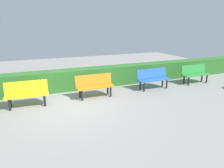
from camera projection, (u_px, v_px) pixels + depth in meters
name	position (u px, v px, depth m)	size (l,w,h in m)	color
ground_plane	(73.00, 107.00, 7.17)	(22.02, 22.02, 0.00)	gray
bench_green	(195.00, 73.00, 9.97)	(1.42, 0.48, 0.86)	#2D8C38
bench_blue	(153.00, 78.00, 9.10)	(1.47, 0.50, 0.86)	blue
bench_orange	(95.00, 85.00, 8.06)	(1.45, 0.48, 0.86)	orange
bench_yellow	(27.00, 93.00, 7.13)	(1.41, 0.50, 0.86)	yellow
hedge_row	(87.00, 78.00, 9.28)	(18.02, 0.69, 0.86)	#2D6B28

